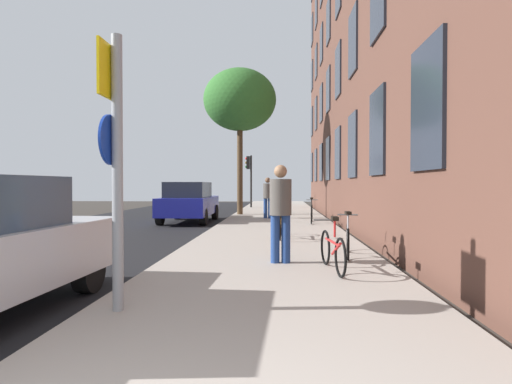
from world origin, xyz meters
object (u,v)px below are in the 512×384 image
at_px(sign_post, 115,152).
at_px(bicycle_1, 348,239).
at_px(bicycle_2, 281,224).
at_px(bicycle_3, 312,213).
at_px(pedestrian_0, 281,207).
at_px(tree_near, 240,100).
at_px(bicycle_0, 333,250).
at_px(traffic_light, 249,172).
at_px(pedestrian_1, 268,195).
at_px(car_1, 189,202).

distance_m(sign_post, bicycle_1, 5.06).
bearing_deg(bicycle_1, bicycle_2, 116.30).
height_order(bicycle_3, pedestrian_0, pedestrian_0).
bearing_deg(bicycle_3, tree_near, 126.04).
relative_size(bicycle_0, bicycle_3, 0.96).
height_order(traffic_light, bicycle_0, traffic_light).
height_order(sign_post, traffic_light, traffic_light).
distance_m(sign_post, traffic_light, 21.05).
xyz_separation_m(bicycle_1, bicycle_2, (-1.32, 2.67, 0.01)).
height_order(bicycle_1, pedestrian_1, pedestrian_1).
relative_size(tree_near, car_1, 1.65).
height_order(sign_post, pedestrian_1, sign_post).
bearing_deg(bicycle_1, tree_near, 106.09).
bearing_deg(pedestrian_1, pedestrian_0, -86.97).
bearing_deg(pedestrian_1, sign_post, -96.01).
relative_size(bicycle_0, pedestrian_0, 0.91).
relative_size(bicycle_3, pedestrian_1, 0.97).
relative_size(pedestrian_0, pedestrian_1, 1.03).
relative_size(bicycle_3, car_1, 0.40).
bearing_deg(sign_post, bicycle_2, 73.66).
distance_m(bicycle_0, bicycle_1, 1.49).
height_order(tree_near, bicycle_1, tree_near).
xyz_separation_m(bicycle_2, pedestrian_1, (-0.53, 6.31, 0.62)).
xyz_separation_m(bicycle_0, bicycle_1, (0.48, 1.41, -0.00)).
distance_m(bicycle_2, pedestrian_0, 3.50).
distance_m(tree_near, car_1, 5.85).
relative_size(sign_post, pedestrian_0, 1.74).
distance_m(bicycle_1, car_1, 9.57).
xyz_separation_m(sign_post, bicycle_3, (3.01, 10.66, -1.41)).
relative_size(sign_post, pedestrian_1, 1.79).
height_order(tree_near, pedestrian_0, tree_near).
relative_size(sign_post, bicycle_3, 1.84).
bearing_deg(car_1, bicycle_1, -58.55).
bearing_deg(pedestrian_1, bicycle_3, -49.83).
bearing_deg(pedestrian_0, bicycle_1, 30.20).
bearing_deg(pedestrian_0, bicycle_3, 81.46).
xyz_separation_m(bicycle_1, bicycle_3, (-0.16, 6.99, 0.02)).
bearing_deg(bicycle_0, tree_near, 102.29).
relative_size(traffic_light, bicycle_1, 2.02).
bearing_deg(traffic_light, sign_post, -89.83).
bearing_deg(sign_post, bicycle_0, 39.90).
height_order(bicycle_1, car_1, car_1).
bearing_deg(bicycle_1, sign_post, -130.90).
bearing_deg(tree_near, car_1, -120.04).
distance_m(traffic_light, bicycle_3, 10.99).
bearing_deg(traffic_light, bicycle_0, -81.65).
height_order(bicycle_2, pedestrian_1, pedestrian_1).
bearing_deg(sign_post, pedestrian_1, 83.99).
relative_size(sign_post, traffic_light, 0.95).
relative_size(traffic_light, pedestrian_0, 1.84).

